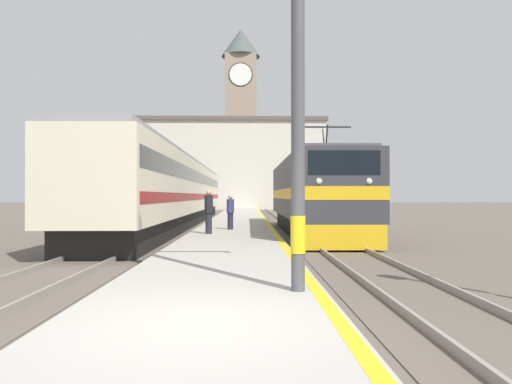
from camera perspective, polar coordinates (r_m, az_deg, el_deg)
ground_plane at (r=36.01m, az=-1.91°, el=-3.33°), size 200.00×200.00×0.00m
platform at (r=31.01m, az=-2.05°, el=-3.52°), size 3.68×140.00×0.30m
rail_track_near at (r=31.16m, az=4.68°, el=-3.73°), size 2.84×140.00×0.16m
rail_track_far at (r=31.31m, az=-8.99°, el=-3.71°), size 2.83×140.00×0.16m
locomotive_train at (r=23.61m, az=6.48°, el=-0.38°), size 2.92×15.52×4.56m
passenger_train at (r=31.36m, az=-8.96°, el=0.15°), size 2.92×35.94×3.97m
catenary_mast at (r=8.50m, az=5.57°, el=19.04°), size 2.56×0.24×8.59m
person_on_platform at (r=22.55m, az=-2.95°, el=-2.22°), size 0.34×0.34×1.57m
second_waiting_passenger at (r=20.04m, az=-5.43°, el=-2.12°), size 0.34×0.34×1.76m
clock_tower at (r=81.28m, az=-1.75°, el=9.14°), size 6.20×6.20×28.71m
station_building at (r=68.49m, az=-4.66°, el=3.12°), size 29.63×8.75×12.09m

